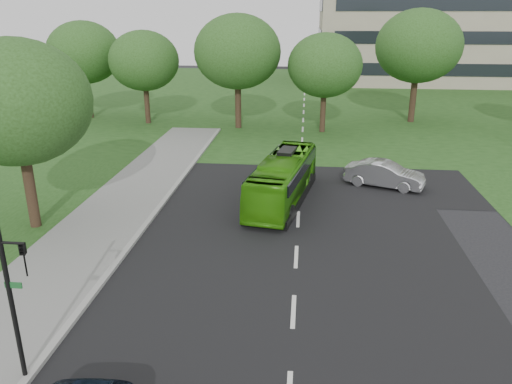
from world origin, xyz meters
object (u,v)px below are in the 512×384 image
tree_park_d (419,46)px  tree_side_near (16,102)px  tree_park_a (144,61)px  tree_park_b (238,52)px  tree_park_f (84,53)px  traffic_light (15,293)px  sedan (384,174)px  bus (283,179)px  tree_park_c (325,66)px

tree_park_d → tree_side_near: tree_park_d is taller
tree_park_a → tree_park_b: tree_park_b is taller
tree_park_f → traffic_light: bearing=-69.4°
tree_park_b → tree_side_near: bearing=-106.7°
tree_park_a → tree_park_f: tree_park_f is taller
tree_park_a → tree_side_near: 23.39m
tree_park_f → sedan: size_ratio=1.99×
bus → tree_park_b: bearing=115.3°
tree_park_d → traffic_light: bearing=-115.0°
tree_park_f → tree_side_near: bearing=-72.4°
sedan → tree_side_near: bearing=134.4°
tree_side_near → sedan: 19.31m
tree_park_a → traffic_light: tree_park_a is taller
tree_park_a → sedan: tree_park_a is taller
tree_park_d → tree_side_near: size_ratio=1.16×
tree_park_b → tree_park_d: size_ratio=0.96×
bus → sedan: size_ratio=1.96×
tree_park_b → tree_side_near: tree_park_b is taller
tree_park_a → traffic_light: size_ratio=1.77×
tree_park_c → tree_park_f: size_ratio=0.91×
tree_park_b → tree_side_near: size_ratio=1.11×
tree_park_b → bus: size_ratio=1.09×
tree_park_b → tree_park_c: (7.25, -0.90, -0.95)m
tree_park_a → tree_park_d: size_ratio=0.82×
tree_park_b → tree_side_near: 23.20m
bus → tree_park_c: bearing=91.8°
tree_park_c → tree_park_d: size_ratio=0.81×
tree_park_a → tree_park_b: (8.43, -1.10, 0.89)m
tree_park_b → sedan: (10.43, -14.78, -5.67)m
tree_side_near → sedan: bearing=23.5°
sedan → bus: bearing=137.9°
tree_park_d → tree_park_f: 30.19m
tree_side_near → traffic_light: (5.21, -9.97, -3.12)m
tree_park_c → traffic_light: tree_park_c is taller
tree_park_c → tree_side_near: size_ratio=0.94×
tree_side_near → traffic_light: bearing=-62.4°
tree_park_b → tree_park_d: bearing=14.6°
tree_side_near → sedan: tree_side_near is taller
tree_park_a → tree_park_c: size_ratio=1.01×
tree_side_near → tree_park_c: bearing=56.9°
tree_park_f → sedan: tree_park_f is taller
tree_park_d → sedan: (-5.06, -18.82, -5.98)m
bus → sedan: bearing=37.3°
tree_park_f → bus: (19.41, -20.70, -4.82)m
tree_park_a → bus: 23.33m
tree_park_a → tree_park_d: 24.13m
tree_park_c → tree_park_d: bearing=31.0°
tree_park_f → bus: tree_park_f is taller
tree_park_b → tree_park_f: tree_park_b is taller
tree_park_b → tree_park_c: tree_park_b is taller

